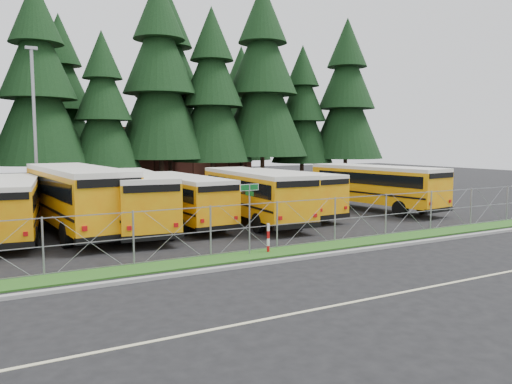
# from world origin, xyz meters

# --- Properties ---
(ground) EXTENTS (120.00, 120.00, 0.00)m
(ground) POSITION_xyz_m (0.00, 0.00, 0.00)
(ground) COLOR black
(ground) RESTS_ON ground
(curb) EXTENTS (50.00, 0.25, 0.12)m
(curb) POSITION_xyz_m (0.00, -3.10, 0.06)
(curb) COLOR gray
(curb) RESTS_ON ground
(grass_verge) EXTENTS (50.00, 1.40, 0.06)m
(grass_verge) POSITION_xyz_m (0.00, -1.70, 0.03)
(grass_verge) COLOR #224E16
(grass_verge) RESTS_ON ground
(road_lane_line) EXTENTS (50.00, 0.12, 0.01)m
(road_lane_line) POSITION_xyz_m (0.00, -8.00, 0.01)
(road_lane_line) COLOR beige
(road_lane_line) RESTS_ON ground
(chainlink_fence) EXTENTS (44.00, 0.10, 2.00)m
(chainlink_fence) POSITION_xyz_m (0.00, -1.00, 1.00)
(chainlink_fence) COLOR gray
(chainlink_fence) RESTS_ON ground
(brick_building) EXTENTS (22.00, 10.00, 6.00)m
(brick_building) POSITION_xyz_m (6.00, 40.00, 3.00)
(brick_building) COLOR brown
(brick_building) RESTS_ON ground
(bus_1) EXTENTS (3.74, 10.68, 2.74)m
(bus_1) POSITION_xyz_m (-10.61, 7.03, 1.37)
(bus_1) COLOR orange
(bus_1) RESTS_ON ground
(bus_2) EXTENTS (3.98, 12.52, 3.23)m
(bus_2) POSITION_xyz_m (-7.74, 7.03, 1.61)
(bus_2) COLOR orange
(bus_2) RESTS_ON ground
(bus_3) EXTENTS (3.64, 11.33, 2.92)m
(bus_3) POSITION_xyz_m (-5.18, 6.16, 1.46)
(bus_3) COLOR orange
(bus_3) RESTS_ON ground
(bus_4) EXTENTS (2.90, 10.21, 2.65)m
(bus_4) POSITION_xyz_m (-2.49, 6.68, 1.32)
(bus_4) COLOR orange
(bus_4) RESTS_ON ground
(bus_5) EXTENTS (3.15, 11.02, 2.86)m
(bus_5) POSITION_xyz_m (1.34, 5.59, 1.43)
(bus_5) COLOR orange
(bus_5) RESTS_ON ground
(bus_6) EXTENTS (3.26, 10.35, 2.67)m
(bus_6) POSITION_xyz_m (4.06, 7.01, 1.33)
(bus_6) COLOR orange
(bus_6) RESTS_ON ground
(bus_east) EXTENTS (4.08, 11.25, 2.88)m
(bus_east) POSITION_xyz_m (10.50, 6.21, 1.44)
(bus_east) COLOR orange
(bus_east) RESTS_ON ground
(street_sign) EXTENTS (0.84, 0.55, 2.81)m
(street_sign) POSITION_xyz_m (-2.56, -1.50, 2.03)
(street_sign) COLOR gray
(street_sign) RESTS_ON ground
(striped_bollard) EXTENTS (0.11, 0.11, 1.20)m
(striped_bollard) POSITION_xyz_m (-1.75, -1.56, 0.60)
(striped_bollard) COLOR #B20C0C
(striped_bollard) RESTS_ON ground
(light_standard) EXTENTS (0.70, 0.35, 10.14)m
(light_standard) POSITION_xyz_m (-8.76, 14.92, 5.50)
(light_standard) COLOR gray
(light_standard) RESTS_ON ground
(conifer_3) EXTENTS (7.88, 7.88, 17.42)m
(conifer_3) POSITION_xyz_m (-7.45, 25.88, 8.71)
(conifer_3) COLOR black
(conifer_3) RESTS_ON ground
(conifer_4) EXTENTS (6.26, 6.26, 13.84)m
(conifer_4) POSITION_xyz_m (-2.40, 25.59, 6.92)
(conifer_4) COLOR black
(conifer_4) RESTS_ON ground
(conifer_5) EXTENTS (8.79, 8.79, 19.45)m
(conifer_5) POSITION_xyz_m (2.99, 26.67, 9.72)
(conifer_5) COLOR black
(conifer_5) RESTS_ON ground
(conifer_6) EXTENTS (7.75, 7.75, 17.15)m
(conifer_6) POSITION_xyz_m (7.87, 25.89, 8.57)
(conifer_6) COLOR black
(conifer_6) RESTS_ON ground
(conifer_7) EXTENTS (9.13, 9.13, 20.19)m
(conifer_7) POSITION_xyz_m (13.43, 25.95, 10.09)
(conifer_7) COLOR black
(conifer_7) RESTS_ON ground
(conifer_8) EXTENTS (6.63, 6.63, 14.65)m
(conifer_8) POSITION_xyz_m (18.71, 26.60, 7.33)
(conifer_8) COLOR black
(conifer_8) RESTS_ON ground
(conifer_9) EXTENTS (7.98, 7.98, 17.66)m
(conifer_9) POSITION_xyz_m (23.33, 24.95, 8.83)
(conifer_9) COLOR black
(conifer_9) RESTS_ON ground
(conifer_11) EXTENTS (7.42, 7.42, 16.42)m
(conifer_11) POSITION_xyz_m (-4.88, 32.41, 8.21)
(conifer_11) COLOR black
(conifer_11) RESTS_ON ground
(conifer_12) EXTENTS (8.94, 8.94, 19.77)m
(conifer_12) POSITION_xyz_m (5.39, 31.11, 9.88)
(conifer_12) COLOR black
(conifer_12) RESTS_ON ground
(conifer_13) EXTENTS (7.02, 7.02, 15.53)m
(conifer_13) POSITION_xyz_m (15.34, 34.43, 7.77)
(conifer_13) COLOR black
(conifer_13) RESTS_ON ground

